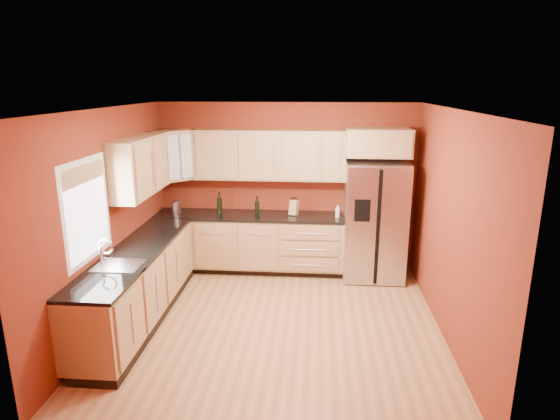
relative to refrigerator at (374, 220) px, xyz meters
name	(u,v)px	position (x,y,z in m)	size (l,w,h in m)	color
floor	(275,324)	(-1.35, -1.62, -0.89)	(4.00, 4.00, 0.00)	#A76A40
ceiling	(274,109)	(-1.35, -1.62, 1.71)	(4.00, 4.00, 0.00)	white
wall_back	(286,187)	(-1.35, 0.38, 0.41)	(4.00, 0.04, 2.60)	maroon
wall_front	(250,300)	(-1.35, -3.62, 0.41)	(4.00, 0.04, 2.60)	maroon
wall_left	(108,219)	(-3.35, -1.62, 0.41)	(0.04, 4.00, 2.60)	maroon
wall_right	(451,228)	(0.65, -1.62, 0.41)	(0.04, 4.00, 2.60)	maroon
base_cabinets_back	(250,244)	(-1.90, 0.07, -0.45)	(2.90, 0.60, 0.88)	#A67550
base_cabinets_left	(138,287)	(-3.05, -1.62, -0.45)	(0.60, 2.80, 0.88)	#A67550
countertop_back	(249,216)	(-1.90, 0.06, 0.01)	(2.90, 0.62, 0.04)	black
countertop_left	(136,252)	(-3.04, -1.62, 0.01)	(0.62, 2.80, 0.04)	black
upper_cabinets_back	(269,155)	(-1.60, 0.21, 0.94)	(2.30, 0.33, 0.75)	#A67550
upper_cabinets_left	(140,166)	(-3.19, -0.90, 0.94)	(0.33, 1.35, 0.75)	#A67550
corner_upper_cabinet	(174,155)	(-3.02, 0.04, 0.94)	(0.62, 0.33, 0.75)	#A67550
over_fridge_cabinet	(378,142)	(0.00, 0.07, 1.16)	(0.92, 0.60, 0.40)	#A67550
refrigerator	(374,220)	(0.00, 0.00, 0.00)	(0.90, 0.75, 1.78)	#BBBBC0
window	(87,210)	(-3.33, -2.12, 0.66)	(0.03, 0.90, 1.00)	white
sink_faucet	(117,253)	(-3.04, -2.12, 0.18)	(0.50, 0.42, 0.30)	silver
canister_left	(177,207)	(-3.03, 0.07, 0.13)	(0.12, 0.12, 0.19)	#BBBBC0
canister_right	(176,208)	(-3.03, -0.01, 0.13)	(0.12, 0.12, 0.19)	#BBBBC0
wine_bottle_a	(219,203)	(-2.36, 0.07, 0.20)	(0.08, 0.08, 0.34)	black
wine_bottle_b	(257,206)	(-1.77, 0.01, 0.18)	(0.07, 0.07, 0.31)	black
knife_block	(294,207)	(-1.21, 0.11, 0.15)	(0.12, 0.11, 0.23)	tan
soap_dispenser	(338,211)	(-0.55, 0.02, 0.12)	(0.06, 0.06, 0.19)	white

